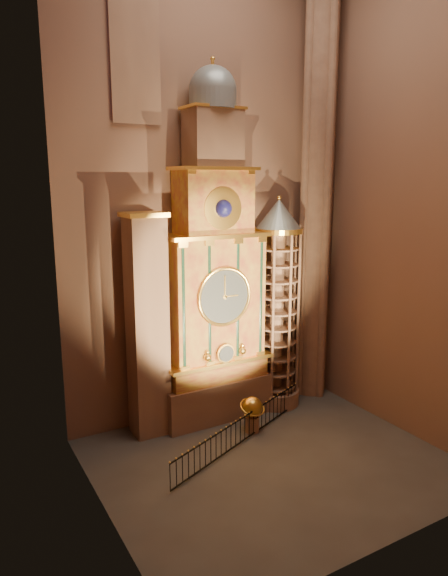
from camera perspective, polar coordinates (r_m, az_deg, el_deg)
floor at (r=22.74m, az=5.31°, el=-18.65°), size 14.00×14.00×0.00m
wall_back at (r=24.71m, az=-2.35°, el=10.64°), size 22.00×0.00×22.00m
wall_left at (r=16.52m, az=-14.49°, el=9.63°), size 0.00×22.00×22.00m
wall_right at (r=24.35m, az=19.64°, el=9.95°), size 0.00×22.00×22.00m
astronomical_clock at (r=24.29m, az=-1.13°, el=0.35°), size 5.60×2.41×16.70m
portrait_tower at (r=23.27m, az=-8.51°, el=-4.17°), size 1.80×1.60×10.20m
stair_turret at (r=26.21m, az=5.89°, el=-2.00°), size 2.50×2.50×10.80m
gothic_pier at (r=27.29m, az=10.29°, el=10.59°), size 2.04×2.04×22.00m
stained_glass_window at (r=23.84m, az=-9.84°, el=23.75°), size 2.20×0.14×5.20m
celestial_globe at (r=24.53m, az=3.17°, el=-13.51°), size 1.29×1.23×1.71m
iron_railing at (r=23.72m, az=2.08°, el=-15.46°), size 8.72×3.75×1.19m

